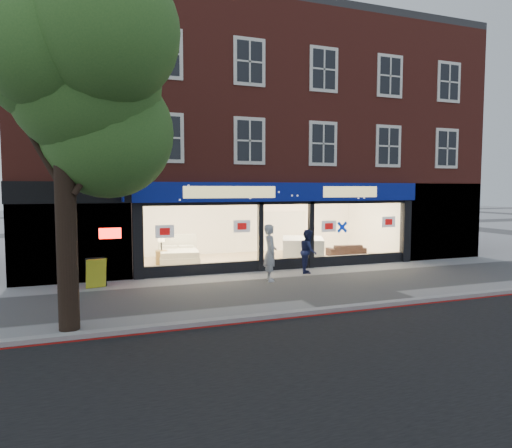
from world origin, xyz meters
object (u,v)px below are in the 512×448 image
sofa (346,250)px  display_bed (179,255)px  mattress_stack (303,248)px  pedestrian_grey (270,253)px  a_board (96,273)px  pedestrian_blue (308,251)px

sofa → display_bed: bearing=4.3°
mattress_stack → pedestrian_grey: 4.79m
mattress_stack → pedestrian_grey: size_ratio=1.41×
mattress_stack → pedestrian_grey: (-3.01, -3.71, 0.42)m
a_board → pedestrian_grey: size_ratio=0.49×
mattress_stack → sofa: bearing=-2.6°
pedestrian_grey → pedestrian_blue: bearing=-52.1°
pedestrian_grey → pedestrian_blue: size_ratio=1.19×
display_bed → pedestrian_grey: size_ratio=1.10×
display_bed → pedestrian_grey: 4.75m
sofa → a_board: a_board is taller
sofa → a_board: size_ratio=1.81×
a_board → pedestrian_grey: 5.56m
display_bed → sofa: bearing=3.0°
mattress_stack → pedestrian_blue: bearing=-112.2°
mattress_stack → pedestrian_blue: (-1.16, -2.84, 0.27)m
pedestrian_grey → display_bed: bearing=41.8°
sofa → pedestrian_grey: size_ratio=0.89×
display_bed → pedestrian_blue: bearing=-31.2°
pedestrian_grey → sofa: bearing=-42.0°
display_bed → a_board: (-3.18, -3.27, 0.06)m
display_bed → pedestrian_blue: 5.28m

